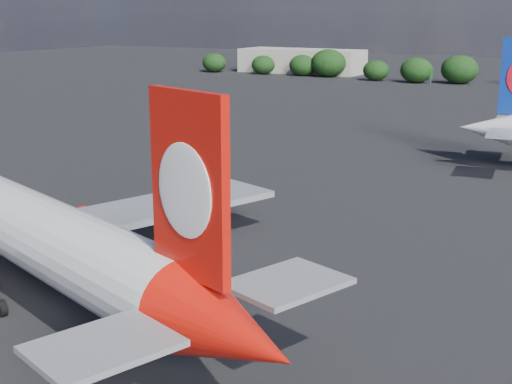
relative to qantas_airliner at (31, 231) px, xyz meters
The scene contains 5 objects.
ground 57.56m from the qantas_airliner, 91.94° to the left, with size 500.00×500.00×0.00m, color black.
qantas_airliner is the anchor object (origin of this frame).
terminal_building 200.78m from the qantas_airliner, 109.48° to the left, with size 42.00×16.00×8.00m.
highway_sign 174.44m from the qantas_airliner, 96.56° to the left, with size 6.00×0.30×4.50m.
horizon_treeline 176.91m from the qantas_airliner, 89.70° to the left, with size 203.87×14.71×8.88m.
Camera 1 is at (41.07, -33.58, 21.40)m, focal length 50.00 mm.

